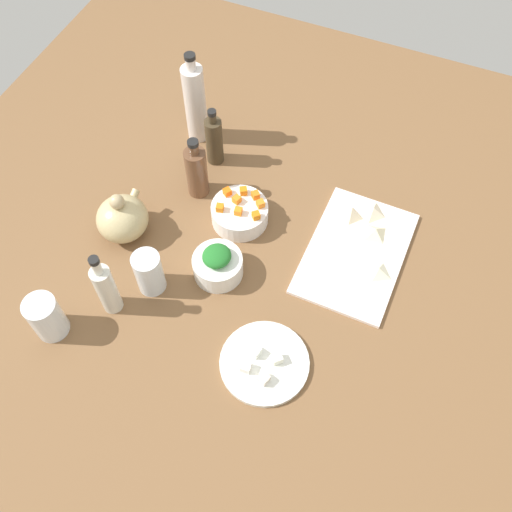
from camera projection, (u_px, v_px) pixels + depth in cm
name	position (u px, v px, depth cm)	size (l,w,h in cm)	color
tabletop	(256.00, 270.00, 144.69)	(190.00, 190.00, 3.00)	brown
cutting_board	(356.00, 253.00, 145.01)	(34.82, 23.14, 1.00)	white
plate_tofu	(264.00, 363.00, 129.35)	(20.11, 20.11, 1.20)	white
bowl_greens	(218.00, 266.00, 140.03)	(12.15, 12.15, 5.98)	white
bowl_carrots	(240.00, 213.00, 148.83)	(14.61, 14.61, 5.37)	white
teapot	(122.00, 218.00, 144.40)	(14.88, 12.84, 14.20)	tan
bottle_0	(106.00, 288.00, 130.61)	(4.66, 4.66, 20.72)	silver
bottle_1	(197.00, 171.00, 149.51)	(5.65, 5.65, 18.91)	brown
bottle_2	(195.00, 103.00, 156.58)	(5.90, 5.90, 28.11)	silver
bottle_3	(214.00, 140.00, 155.69)	(4.64, 4.64, 18.15)	#423622
drinking_glass_0	(149.00, 272.00, 135.59)	(6.72, 6.72, 12.00)	white
drinking_glass_1	(46.00, 317.00, 129.49)	(7.49, 7.49, 11.84)	white
carrot_cube_0	(256.00, 215.00, 144.05)	(1.80, 1.80, 1.80)	orange
carrot_cube_1	(238.00, 211.00, 144.75)	(1.80, 1.80, 1.80)	orange
carrot_cube_2	(220.00, 208.00, 145.32)	(1.80, 1.80, 1.80)	orange
carrot_cube_3	(243.00, 191.00, 148.18)	(1.80, 1.80, 1.80)	orange
carrot_cube_4	(237.00, 199.00, 146.72)	(1.80, 1.80, 1.80)	orange
carrot_cube_5	(255.00, 195.00, 147.47)	(1.80, 1.80, 1.80)	orange
carrot_cube_6	(260.00, 204.00, 146.01)	(1.80, 1.80, 1.80)	orange
carrot_cube_7	(227.00, 192.00, 148.03)	(1.80, 1.80, 1.80)	orange
chopped_greens_mound	(217.00, 256.00, 136.17)	(7.05, 6.79, 3.16)	#227028
tofu_cube_0	(255.00, 352.00, 128.95)	(2.20, 2.20, 2.20)	white
tofu_cube_1	(264.00, 379.00, 125.61)	(2.20, 2.20, 2.20)	silver
tofu_cube_2	(277.00, 358.00, 128.11)	(2.20, 2.20, 2.20)	white
tofu_cube_3	(246.00, 367.00, 127.01)	(2.20, 2.20, 2.20)	silver
dumpling_0	(375.00, 232.00, 146.41)	(5.10, 5.10, 2.33)	beige
dumpling_1	(378.00, 270.00, 140.54)	(5.37, 4.58, 2.03)	beige
dumpling_2	(373.00, 210.00, 149.94)	(5.37, 5.01, 2.40)	beige
dumpling_3	(351.00, 213.00, 149.09)	(4.82, 4.30, 3.18)	beige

